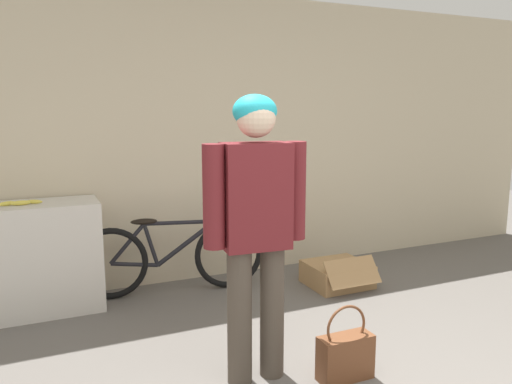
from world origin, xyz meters
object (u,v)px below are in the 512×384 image
object	(u,v)px
bicycle	(171,256)
cardboard_box	(337,274)
banana	(20,203)
person	(256,216)
handbag	(345,355)

from	to	relation	value
bicycle	cardboard_box	size ratio (longest dim) A/B	2.88
bicycle	banana	size ratio (longest dim) A/B	5.12
person	banana	size ratio (longest dim) A/B	5.28
person	banana	xyz separation A→B (m)	(-1.24, 1.56, -0.10)
bicycle	banana	bearing A→B (deg)	-172.01
banana	cardboard_box	size ratio (longest dim) A/B	0.56
bicycle	banana	xyz separation A→B (m)	(-1.14, 0.00, 0.56)
person	cardboard_box	size ratio (longest dim) A/B	2.97
person	bicycle	distance (m)	1.69
cardboard_box	bicycle	bearing A→B (deg)	163.49
person	cardboard_box	distance (m)	1.95
person	cardboard_box	world-z (taller)	person
banana	handbag	distance (m)	2.59
handbag	person	bearing A→B (deg)	154.41
person	bicycle	world-z (taller)	person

